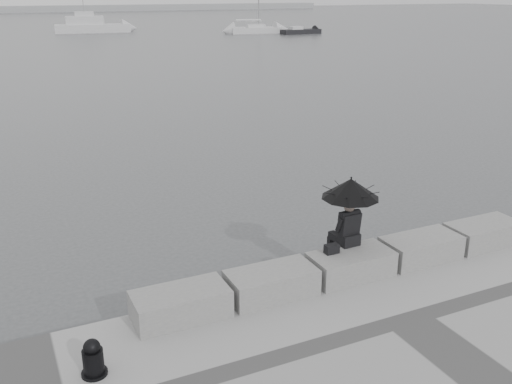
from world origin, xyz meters
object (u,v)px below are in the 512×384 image
seated_person (350,197)px  small_motorboat (301,31)px  sailboat_right (256,29)px  motor_cruiser (93,26)px  mooring_bollard (93,360)px

seated_person → small_motorboat: (33.49, 60.83, -1.67)m
sailboat_right → small_motorboat: 6.19m
small_motorboat → motor_cruiser: bearing=146.5°
sailboat_right → small_motorboat: bearing=-24.4°
seated_person → mooring_bollard: seated_person is taller
seated_person → small_motorboat: seated_person is taller
seated_person → sailboat_right: (28.41, 64.36, -1.46)m
seated_person → motor_cruiser: 75.78m
mooring_bollard → sailboat_right: (33.57, 65.64, -0.21)m
motor_cruiser → small_motorboat: 28.75m
sailboat_right → motor_cruiser: size_ratio=1.25×
seated_person → motor_cruiser: (8.63, 75.28, -1.10)m
motor_cruiser → mooring_bollard: bearing=-92.7°
seated_person → small_motorboat: 69.46m
seated_person → mooring_bollard: 5.46m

